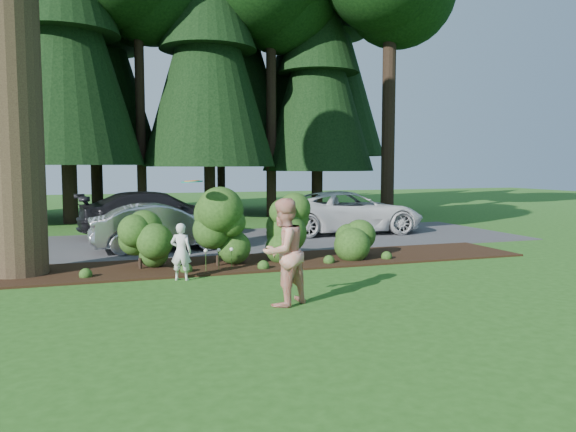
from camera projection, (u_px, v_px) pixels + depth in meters
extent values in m
plane|color=#224F16|center=(260.00, 294.00, 10.77)|extent=(80.00, 80.00, 0.00)
cube|color=black|center=(224.00, 264.00, 13.83)|extent=(16.00, 2.50, 0.05)
cube|color=#38383A|center=(195.00, 242.00, 17.84)|extent=(22.00, 6.00, 0.03)
sphere|color=#1D3C12|center=(140.00, 243.00, 13.08)|extent=(1.08, 1.08, 1.08)
cylinder|color=black|center=(140.00, 264.00, 13.13)|extent=(0.08, 0.08, 0.30)
sphere|color=#1D3C12|center=(217.00, 229.00, 13.45)|extent=(1.35, 1.35, 1.35)
cylinder|color=black|center=(218.00, 261.00, 13.52)|extent=(0.08, 0.08, 0.30)
sphere|color=#1D3C12|center=(285.00, 230.00, 14.32)|extent=(1.26, 1.26, 1.26)
cylinder|color=black|center=(285.00, 256.00, 14.38)|extent=(0.08, 0.08, 0.30)
sphere|color=#1D3C12|center=(352.00, 232.00, 14.71)|extent=(1.17, 1.17, 1.17)
cylinder|color=black|center=(352.00, 253.00, 14.77)|extent=(0.08, 0.08, 0.30)
cylinder|color=#1D3C12|center=(206.00, 262.00, 12.81)|extent=(0.01, 0.01, 0.50)
sphere|color=white|center=(206.00, 251.00, 12.79)|extent=(0.09, 0.09, 0.09)
cylinder|color=#1D3C12|center=(219.00, 262.00, 12.91)|extent=(0.01, 0.01, 0.50)
sphere|color=white|center=(219.00, 250.00, 12.89)|extent=(0.09, 0.09, 0.09)
cylinder|color=#1D3C12|center=(232.00, 261.00, 13.01)|extent=(0.01, 0.01, 0.50)
sphere|color=white|center=(231.00, 249.00, 12.98)|extent=(0.09, 0.09, 0.09)
cylinder|color=black|center=(66.00, 97.00, 23.15)|extent=(0.50, 0.50, 10.50)
cone|color=black|center=(64.00, 23.00, 22.87)|extent=(6.60, 6.60, 11.25)
cylinder|color=black|center=(145.00, 118.00, 22.77)|extent=(0.50, 0.50, 8.75)
cylinder|color=black|center=(212.00, 93.00, 24.57)|extent=(0.50, 0.50, 11.20)
cone|color=black|center=(211.00, 18.00, 24.28)|extent=(7.04, 7.04, 12.00)
cylinder|color=black|center=(271.00, 117.00, 26.55)|extent=(0.50, 0.50, 9.45)
cylinder|color=black|center=(332.00, 101.00, 25.88)|extent=(0.50, 0.50, 10.85)
cone|color=black|center=(333.00, 32.00, 25.60)|extent=(6.82, 6.82, 11.62)
cylinder|color=black|center=(362.00, 117.00, 28.61)|extent=(0.50, 0.50, 9.80)
cylinder|color=black|center=(104.00, 106.00, 26.46)|extent=(0.50, 0.50, 10.50)
cone|color=black|center=(102.00, 41.00, 26.18)|extent=(6.60, 6.60, 11.25)
cylinder|color=black|center=(224.00, 98.00, 29.26)|extent=(0.50, 0.50, 11.90)
cone|color=black|center=(223.00, 31.00, 28.95)|extent=(7.48, 7.48, 12.75)
cylinder|color=black|center=(316.00, 117.00, 30.47)|extent=(0.50, 0.50, 10.15)
cone|color=black|center=(317.00, 62.00, 30.21)|extent=(6.38, 6.38, 10.88)
imported|color=#AFAFB4|center=(163.00, 227.00, 16.09)|extent=(4.12, 1.65, 1.33)
imported|color=silver|center=(348.00, 212.00, 20.16)|extent=(5.54, 2.81, 1.50)
imported|color=black|center=(157.00, 214.00, 19.35)|extent=(5.48, 2.71, 1.53)
imported|color=silver|center=(181.00, 252.00, 12.01)|extent=(0.53, 0.46, 1.24)
imported|color=red|center=(283.00, 252.00, 9.83)|extent=(1.16, 1.08, 1.89)
cylinder|color=#167A67|center=(192.00, 182.00, 12.31)|extent=(0.48, 0.48, 0.05)
cylinder|color=orange|center=(192.00, 181.00, 12.31)|extent=(0.33, 0.33, 0.04)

